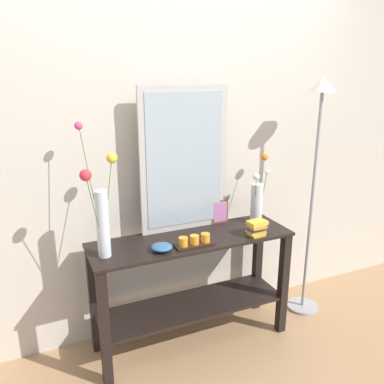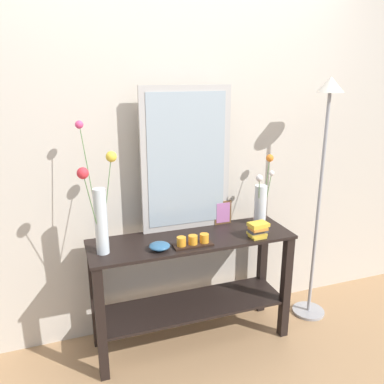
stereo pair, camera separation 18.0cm
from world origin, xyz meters
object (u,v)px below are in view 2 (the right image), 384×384
object	(u,v)px
tall_vase_left	(100,208)
console_table	(192,277)
picture_frame_small	(223,212)
candle_tray	(193,241)
mirror_leaning	(186,160)
floor_lamp	(323,162)
book_stack	(258,230)
decorative_bowl	(160,246)
vase_right	(261,200)

from	to	relation	value
tall_vase_left	console_table	bearing A→B (deg)	2.60
picture_frame_small	candle_tray	bearing A→B (deg)	-139.23
tall_vase_left	mirror_leaning	bearing A→B (deg)	18.41
tall_vase_left	floor_lamp	bearing A→B (deg)	1.11
book_stack	floor_lamp	xyz separation A→B (m)	(0.55, 0.14, 0.37)
mirror_leaning	floor_lamp	distance (m)	0.95
decorative_bowl	book_stack	world-z (taller)	book_stack
console_table	vase_right	xyz separation A→B (m)	(0.53, 0.08, 0.45)
vase_right	decorative_bowl	size ratio (longest dim) A/B	3.73
candle_tray	floor_lamp	world-z (taller)	floor_lamp
mirror_leaning	vase_right	size ratio (longest dim) A/B	2.00
console_table	decorative_bowl	size ratio (longest dim) A/B	10.40
mirror_leaning	decorative_bowl	xyz separation A→B (m)	(-0.26, -0.27, -0.45)
console_table	book_stack	world-z (taller)	book_stack
picture_frame_small	console_table	bearing A→B (deg)	-150.58
console_table	mirror_leaning	distance (m)	0.77
tall_vase_left	vase_right	xyz separation A→B (m)	(1.10, 0.10, -0.10)
picture_frame_small	decorative_bowl	world-z (taller)	picture_frame_small
floor_lamp	mirror_leaning	bearing A→B (deg)	169.93
mirror_leaning	book_stack	world-z (taller)	mirror_leaning
picture_frame_small	book_stack	bearing A→B (deg)	-68.43
mirror_leaning	book_stack	bearing A→B (deg)	-38.47
picture_frame_small	floor_lamp	world-z (taller)	floor_lamp
candle_tray	console_table	bearing A→B (deg)	73.12
tall_vase_left	picture_frame_small	xyz separation A→B (m)	(0.85, 0.19, -0.19)
mirror_leaning	tall_vase_left	xyz separation A→B (m)	(-0.59, -0.20, -0.19)
vase_right	decorative_bowl	world-z (taller)	vase_right
console_table	tall_vase_left	size ratio (longest dim) A/B	1.74
console_table	candle_tray	size ratio (longest dim) A/B	5.39
console_table	vase_right	size ratio (longest dim) A/B	2.79
book_stack	candle_tray	bearing A→B (deg)	177.85
candle_tray	picture_frame_small	size ratio (longest dim) A/B	1.46
tall_vase_left	floor_lamp	world-z (taller)	floor_lamp
mirror_leaning	picture_frame_small	size ratio (longest dim) A/B	5.65
candle_tray	decorative_bowl	size ratio (longest dim) A/B	1.93
book_stack	tall_vase_left	bearing A→B (deg)	173.76
candle_tray	floor_lamp	size ratio (longest dim) A/B	0.14
picture_frame_small	floor_lamp	xyz separation A→B (m)	(0.67, -0.16, 0.34)
mirror_leaning	candle_tray	size ratio (longest dim) A/B	3.86
mirror_leaning	picture_frame_small	xyz separation A→B (m)	(0.26, -0.01, -0.39)
floor_lamp	candle_tray	bearing A→B (deg)	-173.15
mirror_leaning	vase_right	world-z (taller)	mirror_leaning
mirror_leaning	picture_frame_small	world-z (taller)	mirror_leaning
console_table	candle_tray	xyz separation A→B (m)	(-0.03, -0.12, 0.31)
decorative_bowl	floor_lamp	world-z (taller)	floor_lamp
tall_vase_left	picture_frame_small	world-z (taller)	tall_vase_left
console_table	tall_vase_left	xyz separation A→B (m)	(-0.57, -0.03, 0.55)
console_table	tall_vase_left	bearing A→B (deg)	-177.40
vase_right	candle_tray	world-z (taller)	vase_right
vase_right	book_stack	distance (m)	0.28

